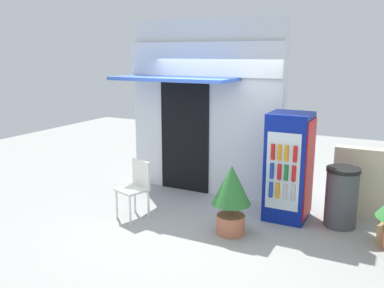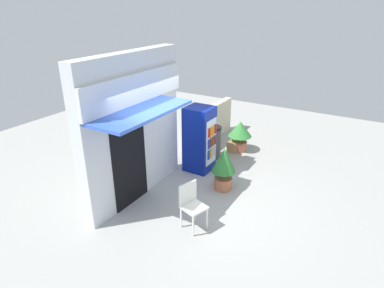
{
  "view_description": "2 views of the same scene",
  "coord_description": "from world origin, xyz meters",
  "px_view_note": "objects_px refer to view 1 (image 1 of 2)",
  "views": [
    {
      "loc": [
        2.9,
        -5.54,
        2.61
      ],
      "look_at": [
        0.02,
        0.1,
        1.21
      ],
      "focal_mm": 38.88,
      "sensor_mm": 36.0,
      "label": 1
    },
    {
      "loc": [
        -5.31,
        -3.0,
        4.07
      ],
      "look_at": [
        0.15,
        0.25,
        1.3
      ],
      "focal_mm": 30.46,
      "sensor_mm": 36.0,
      "label": 2
    }
  ],
  "objects_px": {
    "drink_cooler": "(289,167)",
    "trash_bin": "(341,197)",
    "plastic_chair": "(136,185)",
    "potted_plant_near_shop": "(231,193)"
  },
  "relations": [
    {
      "from": "drink_cooler",
      "to": "trash_bin",
      "type": "bearing_deg",
      "value": 3.76
    },
    {
      "from": "drink_cooler",
      "to": "plastic_chair",
      "type": "distance_m",
      "value": 2.44
    },
    {
      "from": "potted_plant_near_shop",
      "to": "trash_bin",
      "type": "xyz_separation_m",
      "value": [
        1.39,
        1.02,
        -0.16
      ]
    },
    {
      "from": "drink_cooler",
      "to": "plastic_chair",
      "type": "bearing_deg",
      "value": -154.26
    },
    {
      "from": "plastic_chair",
      "to": "potted_plant_near_shop",
      "type": "bearing_deg",
      "value": 3.01
    },
    {
      "from": "plastic_chair",
      "to": "potted_plant_near_shop",
      "type": "distance_m",
      "value": 1.61
    },
    {
      "from": "drink_cooler",
      "to": "plastic_chair",
      "type": "xyz_separation_m",
      "value": [
        -2.18,
        -1.05,
        -0.31
      ]
    },
    {
      "from": "drink_cooler",
      "to": "potted_plant_near_shop",
      "type": "bearing_deg",
      "value": -120.96
    },
    {
      "from": "plastic_chair",
      "to": "trash_bin",
      "type": "xyz_separation_m",
      "value": [
        2.99,
        1.11,
        -0.08
      ]
    },
    {
      "from": "potted_plant_near_shop",
      "to": "trash_bin",
      "type": "relative_size",
      "value": 1.13
    }
  ]
}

